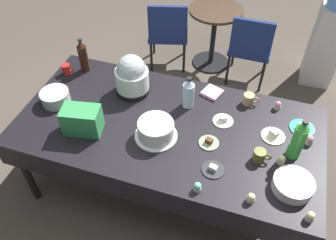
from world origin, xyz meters
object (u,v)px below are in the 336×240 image
glass_salad_bowl (55,97)px  maroon_chair_right (251,45)px  dessert_plate_cream (273,135)px  dessert_plate_sage (209,142)px  coffee_mug_red (66,69)px  water_cooler (330,35)px  cupcake_berry (310,216)px  maroon_chair_left (168,30)px  cupcake_vanilla (310,140)px  cupcake_lemon (251,198)px  dessert_plate_white (223,120)px  slow_cooker (132,76)px  soda_bottle_cola (83,56)px  soda_bottle_lime_soda (298,139)px  coffee_mug_olive (260,156)px  potluck_table (168,130)px  soda_carton (82,120)px  ceramic_snack_bowl (293,185)px  soda_bottle_water (189,93)px  dessert_plate_teal (302,127)px  coffee_mug_tan (249,99)px  cupcake_rose (197,187)px  cupcake_mint (281,160)px  round_cafe_table (214,27)px  cupcake_cocoa (278,105)px  frosted_layer_cake (156,130)px

glass_salad_bowl → maroon_chair_right: maroon_chair_right is taller
dessert_plate_cream → dessert_plate_sage: 0.46m
glass_salad_bowl → coffee_mug_red: 0.35m
water_cooler → maroon_chair_right: bearing=-158.7°
cupcake_berry → maroon_chair_left: size_ratio=0.08×
cupcake_vanilla → cupcake_lemon: bearing=-118.6°
dessert_plate_white → water_cooler: 1.93m
glass_salad_bowl → slow_cooker: bearing=30.5°
soda_bottle_cola → coffee_mug_red: bearing=-142.7°
soda_bottle_lime_soda → coffee_mug_olive: (-0.21, -0.12, -0.11)m
potluck_table → soda_carton: soda_carton is taller
dessert_plate_cream → water_cooler: bearing=76.4°
soda_bottle_cola → coffee_mug_red: size_ratio=2.71×
dessert_plate_cream → maroon_chair_left: size_ratio=0.20×
ceramic_snack_bowl → soda_bottle_water: soda_bottle_water is taller
ceramic_snack_bowl → dessert_plate_teal: bearing=86.4°
coffee_mug_tan → slow_cooker: bearing=-171.0°
coffee_mug_tan → coffee_mug_red: bearing=-175.9°
cupcake_rose → cupcake_mint: 0.60m
dessert_plate_cream → cupcake_berry: (0.27, -0.58, 0.02)m
dessert_plate_cream → maroon_chair_right: bearing=102.8°
cupcake_rose → ceramic_snack_bowl: bearing=19.5°
round_cafe_table → soda_bottle_cola: bearing=-119.7°
ceramic_snack_bowl → cupcake_vanilla: (0.09, 0.41, -0.01)m
dessert_plate_sage → maroon_chair_right: bearing=87.4°
ceramic_snack_bowl → round_cafe_table: size_ratio=0.35×
glass_salad_bowl → cupcake_rose: (1.24, -0.43, -0.02)m
cupcake_cocoa → soda_bottle_cola: (-1.61, -0.02, 0.11)m
frosted_layer_cake → cupcake_rose: bearing=-40.8°
cupcake_berry → cupcake_cocoa: (-0.27, 0.88, 0.00)m
potluck_table → cupcake_vanilla: 0.99m
dessert_plate_white → maroon_chair_left: bearing=121.8°
soda_bottle_lime_soda → soda_carton: bearing=-170.6°
dessert_plate_sage → soda_bottle_lime_soda: size_ratio=0.44×
round_cafe_table → cupcake_vanilla: bearing=-58.9°
cupcake_rose → soda_carton: (-0.90, 0.23, 0.07)m
slow_cooker → cupcake_cocoa: 1.13m
maroon_chair_right → water_cooler: size_ratio=0.69×
dessert_plate_sage → cupcake_mint: size_ratio=2.09×
cupcake_vanilla → potluck_table: bearing=-172.1°
dessert_plate_teal → cupcake_berry: cupcake_berry is taller
cupcake_berry → cupcake_cocoa: 0.92m
coffee_mug_tan → coffee_mug_olive: bearing=-73.8°
dessert_plate_cream → dessert_plate_teal: (0.19, 0.14, -0.00)m
dessert_plate_cream → soda_bottle_lime_soda: bearing=-40.5°
cupcake_vanilla → cupcake_berry: bearing=-87.6°
frosted_layer_cake → dessert_plate_cream: bearing=18.1°
slow_cooker → soda_bottle_lime_soda: (1.26, -0.27, -0.00)m
cupcake_mint → soda_bottle_cola: size_ratio=0.22×
frosted_layer_cake → slow_cooker: 0.53m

